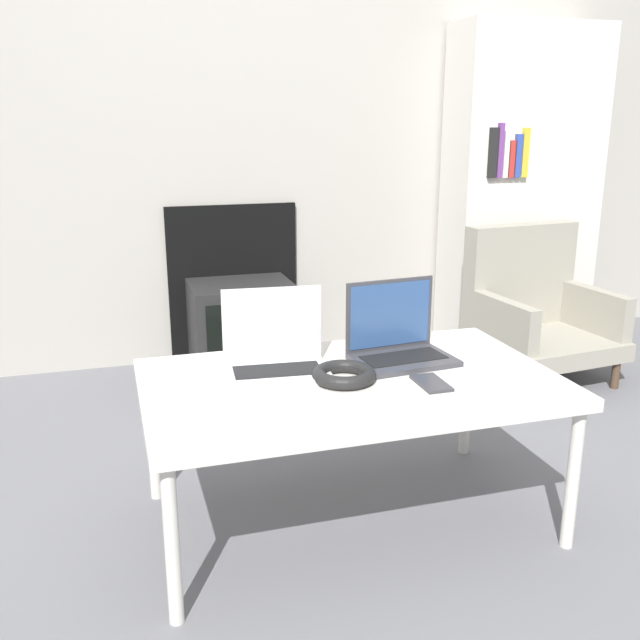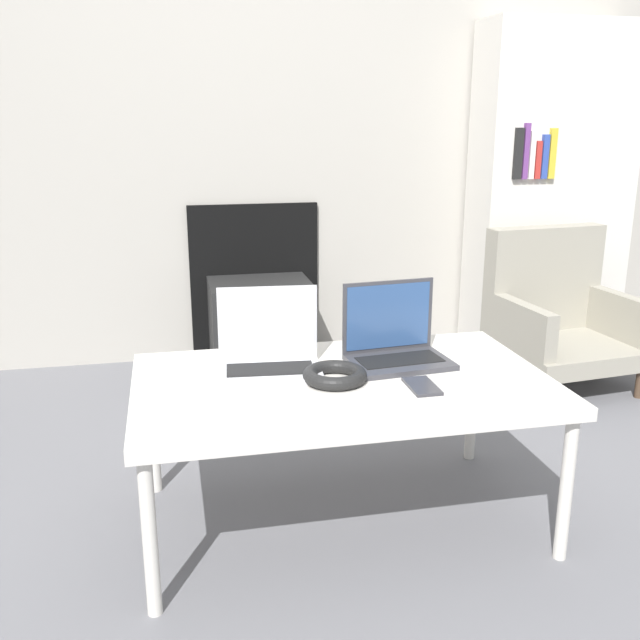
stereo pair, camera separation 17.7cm
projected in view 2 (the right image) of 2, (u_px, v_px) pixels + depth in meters
name	position (u px, v px, depth m)	size (l,w,h in m)	color
ground_plane	(359.00, 561.00, 1.93)	(14.00, 14.00, 0.00)	slate
wall_back	(259.00, 89.00, 3.32)	(7.00, 0.08, 2.60)	#ADA89E
table	(342.00, 390.00, 2.01)	(1.16, 0.69, 0.45)	silver
laptop_left	(269.00, 351.00, 2.06)	(0.31, 0.23, 0.24)	silver
laptop_right	(395.00, 343.00, 2.13)	(0.31, 0.23, 0.24)	#38383D
headphones	(335.00, 375.00, 1.97)	(0.18, 0.18, 0.04)	black
phone	(422.00, 386.00, 1.93)	(0.07, 0.13, 0.01)	#333338
tv	(261.00, 325.00, 3.38)	(0.47, 0.39, 0.42)	black
armchair	(556.00, 313.00, 3.21)	(0.62, 0.58, 0.68)	gray
bookshelf	(549.00, 192.00, 3.55)	(0.77, 0.32, 1.60)	silver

